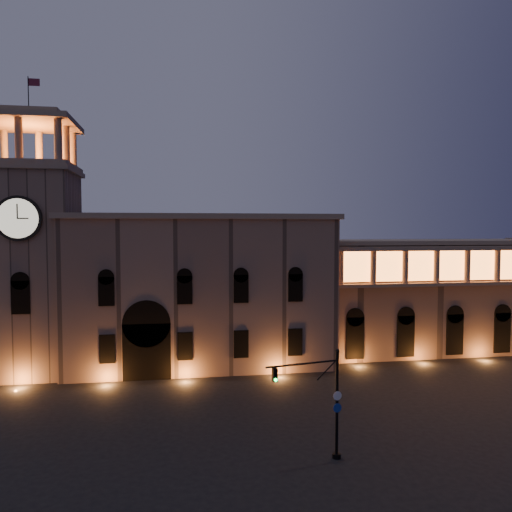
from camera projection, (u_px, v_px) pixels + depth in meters
name	position (u px, v px, depth m)	size (l,w,h in m)	color
ground	(242.00, 438.00, 38.04)	(160.00, 160.00, 0.00)	black
government_building	(200.00, 290.00, 58.86)	(30.80, 12.80, 17.60)	#7A5E4F
clock_tower	(32.00, 260.00, 54.82)	(9.80, 9.80, 32.40)	#7A5E4F
colonnade_wing	(457.00, 294.00, 66.26)	(40.60, 11.50, 14.50)	brown
traffic_light	(325.00, 403.00, 34.17)	(5.52, 1.44, 7.69)	black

